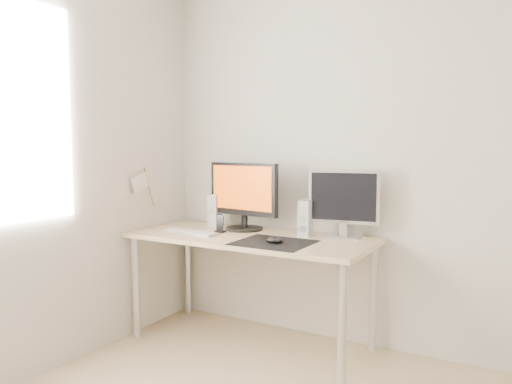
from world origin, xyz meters
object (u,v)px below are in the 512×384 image
at_px(desk, 250,247).
at_px(keyboard, 191,232).
at_px(speaker_left, 215,210).
at_px(speaker_right, 306,218).
at_px(phone_dock, 220,227).
at_px(mouse, 274,240).
at_px(second_monitor, 344,200).
at_px(main_monitor, 244,194).

height_order(desk, keyboard, keyboard).
height_order(desk, speaker_left, speaker_left).
xyz_separation_m(speaker_right, phone_dock, (-0.56, -0.15, -0.08)).
height_order(speaker_right, phone_dock, speaker_right).
height_order(speaker_left, phone_dock, speaker_left).
bearing_deg(keyboard, speaker_left, 92.68).
relative_size(speaker_right, phone_dock, 2.04).
xyz_separation_m(mouse, second_monitor, (0.29, 0.39, 0.22)).
relative_size(speaker_left, keyboard, 0.55).
bearing_deg(main_monitor, second_monitor, 5.03).
bearing_deg(desk, keyboard, -161.39).
height_order(mouse, phone_dock, phone_dock).
bearing_deg(keyboard, speaker_right, 21.38).
relative_size(second_monitor, keyboard, 1.05).
relative_size(mouse, speaker_right, 0.46).
distance_m(speaker_left, keyboard, 0.33).
relative_size(desk, second_monitor, 3.55).
distance_m(mouse, second_monitor, 0.54).
distance_m(main_monitor, keyboard, 0.45).
xyz_separation_m(speaker_right, keyboard, (-0.71, -0.28, -0.11)).
xyz_separation_m(desk, phone_dock, (-0.23, -0.00, 0.11)).
distance_m(desk, speaker_left, 0.48).
bearing_deg(speaker_right, main_monitor, 179.06).
distance_m(speaker_right, phone_dock, 0.59).
height_order(main_monitor, keyboard, main_monitor).
bearing_deg(mouse, desk, 146.70).
xyz_separation_m(second_monitor, phone_dock, (-0.79, -0.22, -0.21)).
distance_m(mouse, phone_dock, 0.53).
xyz_separation_m(desk, main_monitor, (-0.15, 0.16, 0.33)).
distance_m(desk, main_monitor, 0.40).
relative_size(mouse, phone_dock, 0.94).
relative_size(desk, speaker_left, 6.78).
bearing_deg(phone_dock, speaker_right, 15.21).
bearing_deg(second_monitor, speaker_right, -163.18).
relative_size(second_monitor, speaker_left, 1.91).
bearing_deg(phone_dock, speaker_left, 132.63).
relative_size(mouse, second_monitor, 0.24).
height_order(second_monitor, speaker_left, second_monitor).
height_order(main_monitor, speaker_left, main_monitor).
height_order(desk, phone_dock, phone_dock).
relative_size(main_monitor, speaker_left, 2.34).
relative_size(main_monitor, phone_dock, 4.77).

